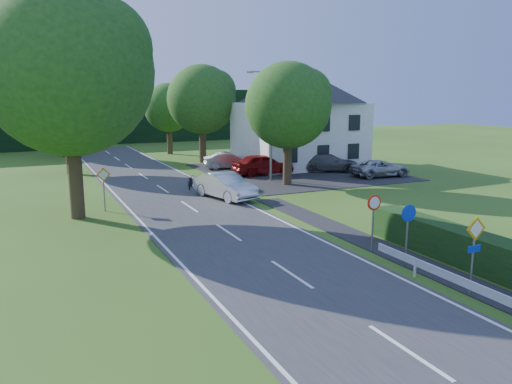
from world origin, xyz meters
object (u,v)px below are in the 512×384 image
motorcycle (191,181)px  parked_car_silver_b (381,168)px  parked_car_red (263,164)px  parked_car_silver_a (229,160)px  parked_car_grey (328,162)px  parasol (260,159)px  streetlight (269,120)px  moving_car (225,186)px

motorcycle → parked_car_silver_b: 15.04m
parked_car_red → parked_car_silver_b: size_ratio=1.06×
parked_car_red → parked_car_silver_a: 4.52m
parked_car_grey → parasol: parasol is taller
parked_car_grey → parasol: 5.70m
streetlight → parked_car_silver_a: size_ratio=1.89×
streetlight → motorcycle: size_ratio=4.34×
streetlight → moving_car: bearing=-138.7°
parked_car_silver_a → parked_car_grey: 8.53m
motorcycle → parked_car_silver_a: parked_car_silver_a is taller
parked_car_silver_a → parked_car_silver_b: size_ratio=0.91×
streetlight → parked_car_silver_b: size_ratio=1.73×
streetlight → parked_car_grey: streetlight is taller
motorcycle → parked_car_red: (7.04, 3.25, 0.35)m
parked_car_grey → parked_car_red: bearing=111.3°
moving_car → parasol: (7.00, 9.70, 0.17)m
moving_car → parked_car_grey: 13.61m
parked_car_silver_a → parked_car_silver_b: bearing=-125.0°
parked_car_silver_b → motorcycle: bearing=89.5°
parked_car_red → parked_car_silver_b: 9.19m
parked_car_red → motorcycle: bearing=117.0°
moving_car → parked_car_grey: moving_car is taller
motorcycle → parked_car_red: bearing=47.5°
motorcycle → parked_car_silver_a: (5.83, 7.60, 0.21)m
parked_car_silver_b → moving_car: bearing=105.7°
parked_car_red → parked_car_silver_a: bearing=17.8°
moving_car → parasol: 11.97m
parked_car_red → streetlight: bearing=165.8°
streetlight → motorcycle: bearing=-174.5°
parked_car_silver_a → parked_car_grey: size_ratio=0.83×
parked_car_silver_a → parked_car_silver_b: parked_car_silver_a is taller
parked_car_grey → streetlight: bearing=134.9°
motorcycle → parked_car_red: size_ratio=0.37×
parked_car_silver_a → streetlight: bearing=-166.9°
parked_car_silver_a → parked_car_grey: bearing=-116.3°
streetlight → parked_car_grey: bearing=17.2°
moving_car → parked_car_silver_b: moving_car is taller
parked_car_red → parked_car_silver_a: parked_car_red is taller
motorcycle → parasol: (7.90, 5.60, 0.47)m
moving_car → parasol: parasol is taller
parked_car_silver_a → motorcycle: bearing=152.1°
streetlight → parked_car_red: 4.52m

